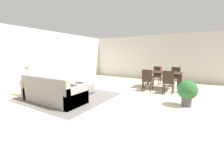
% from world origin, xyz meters
% --- Properties ---
extents(ground_plane, '(10.80, 10.80, 0.00)m').
position_xyz_m(ground_plane, '(0.00, 0.00, 0.00)').
color(ground_plane, beige).
extents(wall_back, '(9.00, 0.12, 2.70)m').
position_xyz_m(wall_back, '(0.00, 5.00, 1.35)').
color(wall_back, silver).
rests_on(wall_back, ground_plane).
extents(wall_left, '(0.12, 11.00, 2.70)m').
position_xyz_m(wall_left, '(-4.50, 0.50, 1.35)').
color(wall_left, silver).
rests_on(wall_left, ground_plane).
extents(area_rug, '(3.00, 2.80, 0.01)m').
position_xyz_m(area_rug, '(-1.87, -0.55, 0.00)').
color(area_rug, slate).
rests_on(area_rug, ground_plane).
extents(couch, '(2.14, 0.90, 0.86)m').
position_xyz_m(couch, '(-1.85, -1.22, 0.29)').
color(couch, gray).
rests_on(couch, ground_plane).
extents(ottoman_table, '(1.06, 0.57, 0.38)m').
position_xyz_m(ottoman_table, '(-1.90, 0.08, 0.22)').
color(ottoman_table, gray).
rests_on(ottoman_table, ground_plane).
extents(side_table, '(0.40, 0.40, 0.59)m').
position_xyz_m(side_table, '(-3.22, -1.24, 0.47)').
color(side_table, olive).
rests_on(side_table, ground_plane).
extents(table_lamp, '(0.26, 0.26, 0.53)m').
position_xyz_m(table_lamp, '(-3.22, -1.24, 1.00)').
color(table_lamp, brown).
rests_on(table_lamp, side_table).
extents(dining_table, '(1.60, 0.94, 0.76)m').
position_xyz_m(dining_table, '(0.78, 2.52, 0.67)').
color(dining_table, '#332319').
rests_on(dining_table, ground_plane).
extents(dining_chair_near_left, '(0.40, 0.40, 0.92)m').
position_xyz_m(dining_chair_near_left, '(0.37, 1.68, 0.52)').
color(dining_chair_near_left, '#332319').
rests_on(dining_chair_near_left, ground_plane).
extents(dining_chair_near_right, '(0.40, 0.40, 0.92)m').
position_xyz_m(dining_chair_near_right, '(1.19, 1.68, 0.52)').
color(dining_chair_near_right, '#332319').
rests_on(dining_chair_near_right, ground_plane).
extents(dining_chair_far_left, '(0.40, 0.40, 0.92)m').
position_xyz_m(dining_chair_far_left, '(0.36, 3.32, 0.52)').
color(dining_chair_far_left, '#332319').
rests_on(dining_chair_far_left, ground_plane).
extents(dining_chair_far_right, '(0.42, 0.42, 0.92)m').
position_xyz_m(dining_chair_far_right, '(1.22, 3.38, 0.52)').
color(dining_chair_far_right, '#332319').
rests_on(dining_chair_far_right, ground_plane).
extents(vase_centerpiece, '(0.11, 0.11, 0.21)m').
position_xyz_m(vase_centerpiece, '(0.72, 2.51, 0.87)').
color(vase_centerpiece, '#B26659').
rests_on(vase_centerpiece, dining_table).
extents(book_on_ottoman, '(0.30, 0.26, 0.03)m').
position_xyz_m(book_on_ottoman, '(-1.97, 0.12, 0.40)').
color(book_on_ottoman, '#333338').
rests_on(book_on_ottoman, ottoman_table).
extents(potted_plant, '(0.56, 0.56, 0.78)m').
position_xyz_m(potted_plant, '(1.91, 0.53, 0.46)').
color(potted_plant, '#4C4C51').
rests_on(potted_plant, ground_plane).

